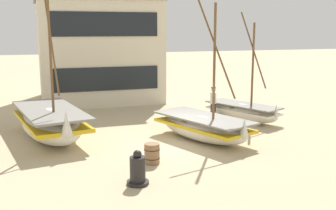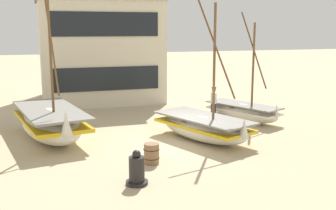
{
  "view_description": "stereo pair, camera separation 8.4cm",
  "coord_description": "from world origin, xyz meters",
  "px_view_note": "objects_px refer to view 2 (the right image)",
  "views": [
    {
      "loc": [
        -5.17,
        -14.69,
        4.54
      ],
      "look_at": [
        0.0,
        1.0,
        1.4
      ],
      "focal_mm": 43.28,
      "sensor_mm": 36.0,
      "label": 1
    },
    {
      "loc": [
        -5.09,
        -14.71,
        4.54
      ],
      "look_at": [
        0.0,
        1.0,
        1.4
      ],
      "focal_mm": 43.28,
      "sensor_mm": 36.0,
      "label": 2
    }
  ],
  "objects_px": {
    "fishing_boat_near_left": "(244,111)",
    "harbor_building_main": "(99,49)",
    "fishing_boat_centre_large": "(51,122)",
    "wooden_barrel": "(151,153)",
    "fisherman_by_hull": "(214,104)",
    "capstan_winch": "(137,171)",
    "fishing_boat_far_right": "(203,127)"
  },
  "relations": [
    {
      "from": "fishing_boat_centre_large",
      "to": "capstan_winch",
      "type": "height_order",
      "value": "fishing_boat_centre_large"
    },
    {
      "from": "fishing_boat_near_left",
      "to": "capstan_winch",
      "type": "distance_m",
      "value": 9.48
    },
    {
      "from": "fishing_boat_centre_large",
      "to": "wooden_barrel",
      "type": "distance_m",
      "value": 5.31
    },
    {
      "from": "fisherman_by_hull",
      "to": "capstan_winch",
      "type": "bearing_deg",
      "value": -128.77
    },
    {
      "from": "fisherman_by_hull",
      "to": "wooden_barrel",
      "type": "xyz_separation_m",
      "value": [
        -4.69,
        -5.31,
        -0.48
      ]
    },
    {
      "from": "fishing_boat_centre_large",
      "to": "harbor_building_main",
      "type": "xyz_separation_m",
      "value": [
        3.4,
        9.04,
        2.53
      ]
    },
    {
      "from": "fishing_boat_centre_large",
      "to": "fishing_boat_far_right",
      "type": "bearing_deg",
      "value": -19.49
    },
    {
      "from": "fishing_boat_far_right",
      "to": "harbor_building_main",
      "type": "xyz_separation_m",
      "value": [
        -2.55,
        11.15,
        2.67
      ]
    },
    {
      "from": "fishing_boat_near_left",
      "to": "harbor_building_main",
      "type": "relative_size",
      "value": 0.71
    },
    {
      "from": "fisherman_by_hull",
      "to": "harbor_building_main",
      "type": "xyz_separation_m",
      "value": [
        -4.42,
        8.0,
        2.4
      ]
    },
    {
      "from": "fisherman_by_hull",
      "to": "harbor_building_main",
      "type": "bearing_deg",
      "value": 118.9
    },
    {
      "from": "wooden_barrel",
      "to": "harbor_building_main",
      "type": "relative_size",
      "value": 0.09
    },
    {
      "from": "capstan_winch",
      "to": "fishing_boat_near_left",
      "type": "bearing_deg",
      "value": 42.59
    },
    {
      "from": "fishing_boat_near_left",
      "to": "fishing_boat_far_right",
      "type": "bearing_deg",
      "value": -141.45
    },
    {
      "from": "fishing_boat_centre_large",
      "to": "fisherman_by_hull",
      "type": "bearing_deg",
      "value": 7.58
    },
    {
      "from": "fishing_boat_far_right",
      "to": "fisherman_by_hull",
      "type": "xyz_separation_m",
      "value": [
        1.87,
        3.15,
        0.27
      ]
    },
    {
      "from": "fishing_boat_near_left",
      "to": "fishing_boat_far_right",
      "type": "distance_m",
      "value": 4.13
    },
    {
      "from": "capstan_winch",
      "to": "wooden_barrel",
      "type": "relative_size",
      "value": 1.5
    },
    {
      "from": "wooden_barrel",
      "to": "harbor_building_main",
      "type": "xyz_separation_m",
      "value": [
        0.27,
        13.31,
        2.88
      ]
    },
    {
      "from": "fishing_boat_centre_large",
      "to": "fishing_boat_far_right",
      "type": "relative_size",
      "value": 1.2
    },
    {
      "from": "fishing_boat_near_left",
      "to": "fisherman_by_hull",
      "type": "height_order",
      "value": "fishing_boat_near_left"
    },
    {
      "from": "fishing_boat_far_right",
      "to": "wooden_barrel",
      "type": "height_order",
      "value": "fishing_boat_far_right"
    },
    {
      "from": "fishing_boat_centre_large",
      "to": "wooden_barrel",
      "type": "xyz_separation_m",
      "value": [
        3.13,
        -4.27,
        -0.36
      ]
    },
    {
      "from": "fishing_boat_near_left",
      "to": "wooden_barrel",
      "type": "relative_size",
      "value": 7.58
    },
    {
      "from": "fishing_boat_far_right",
      "to": "wooden_barrel",
      "type": "bearing_deg",
      "value": -142.54
    },
    {
      "from": "fishing_boat_near_left",
      "to": "fishing_boat_centre_large",
      "type": "bearing_deg",
      "value": -177.08
    },
    {
      "from": "fisherman_by_hull",
      "to": "capstan_winch",
      "type": "xyz_separation_m",
      "value": [
        -5.61,
        -6.99,
        -0.41
      ]
    },
    {
      "from": "fishing_boat_far_right",
      "to": "capstan_winch",
      "type": "xyz_separation_m",
      "value": [
        -3.74,
        -3.84,
        -0.14
      ]
    },
    {
      "from": "fishing_boat_near_left",
      "to": "fishing_boat_centre_large",
      "type": "height_order",
      "value": "fishing_boat_centre_large"
    },
    {
      "from": "fishing_boat_near_left",
      "to": "wooden_barrel",
      "type": "bearing_deg",
      "value": -141.95
    },
    {
      "from": "fishing_boat_centre_large",
      "to": "fishing_boat_far_right",
      "type": "distance_m",
      "value": 6.32
    },
    {
      "from": "capstan_winch",
      "to": "harbor_building_main",
      "type": "distance_m",
      "value": 15.3
    }
  ]
}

